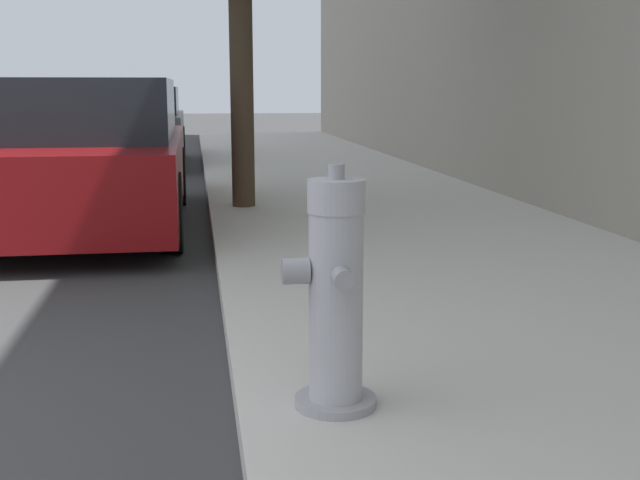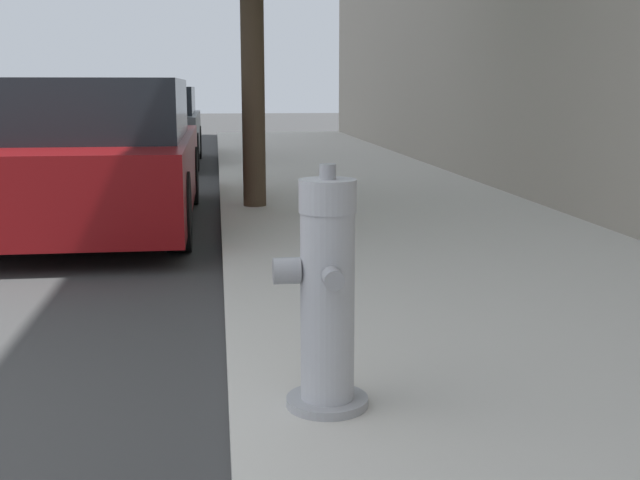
% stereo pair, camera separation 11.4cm
% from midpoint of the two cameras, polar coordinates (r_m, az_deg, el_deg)
% --- Properties ---
extents(fire_hydrant, '(0.37, 0.38, 0.96)m').
position_cam_midpoint_polar(fire_hydrant, '(3.10, 0.01, -4.11)').
color(fire_hydrant, '#97979C').
rests_on(fire_hydrant, sidewalk_slab).
extents(parked_car_near, '(1.83, 4.54, 1.45)m').
position_cam_midpoint_polar(parked_car_near, '(8.18, -16.57, 5.70)').
color(parked_car_near, maroon).
rests_on(parked_car_near, ground_plane).
extents(parked_car_mid, '(1.84, 3.90, 1.37)m').
position_cam_midpoint_polar(parked_car_mid, '(14.56, -13.54, 7.78)').
color(parked_car_mid, '#4C5156').
rests_on(parked_car_mid, ground_plane).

